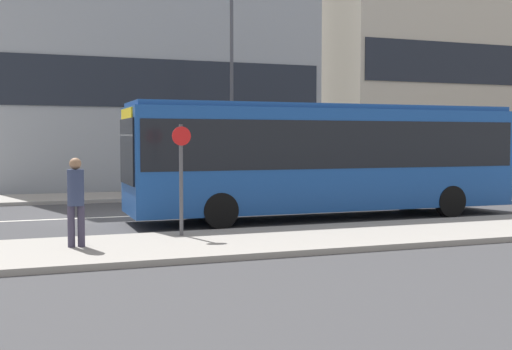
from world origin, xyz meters
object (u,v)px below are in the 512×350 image
object	(u,v)px
parked_car_0	(469,179)
bus_stop_sign	(181,171)
pedestrian_near_stop	(76,196)
city_bus	(326,153)
street_lamp	(232,74)

from	to	relation	value
parked_car_0	bus_stop_sign	world-z (taller)	bus_stop_sign
pedestrian_near_stop	bus_stop_sign	bearing A→B (deg)	20.95
city_bus	pedestrian_near_stop	world-z (taller)	city_bus
parked_car_0	bus_stop_sign	xyz separation A→B (m)	(-14.82, -8.46, 1.02)
city_bus	bus_stop_sign	distance (m)	5.85
city_bus	street_lamp	distance (m)	7.94
city_bus	street_lamp	world-z (taller)	street_lamp
city_bus	parked_car_0	xyz separation A→B (m)	(9.71, 5.63, -1.32)
city_bus	bus_stop_sign	world-z (taller)	city_bus
city_bus	pedestrian_near_stop	size ratio (longest dim) A/B	6.38
pedestrian_near_stop	bus_stop_sign	size ratio (longest dim) A/B	0.72
parked_car_0	street_lamp	bearing A→B (deg)	170.71
city_bus	parked_car_0	distance (m)	11.30
pedestrian_near_stop	city_bus	bearing A→B (deg)	28.51
bus_stop_sign	street_lamp	xyz separation A→B (m)	(4.52, 10.14, 3.34)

